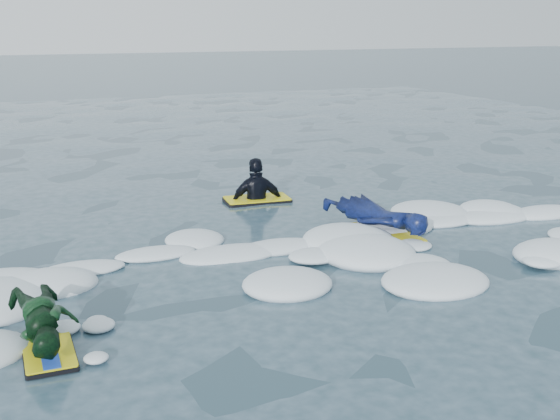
# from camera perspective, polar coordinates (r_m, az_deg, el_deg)

# --- Properties ---
(ground) EXTENTS (120.00, 120.00, 0.00)m
(ground) POSITION_cam_1_polar(r_m,az_deg,el_deg) (7.69, -1.81, -7.01)
(ground) COLOR #182B3B
(ground) RESTS_ON ground
(foam_band) EXTENTS (12.00, 3.10, 0.30)m
(foam_band) POSITION_cam_1_polar(r_m,az_deg,el_deg) (8.60, -4.22, -4.59)
(foam_band) COLOR white
(foam_band) RESTS_ON ground
(prone_woman_unit) EXTENTS (1.10, 1.89, 0.47)m
(prone_woman_unit) POSITION_cam_1_polar(r_m,az_deg,el_deg) (9.91, 7.97, -0.57)
(prone_woman_unit) COLOR black
(prone_woman_unit) RESTS_ON ground
(prone_child_unit) EXTENTS (0.60, 1.22, 0.48)m
(prone_child_unit) POSITION_cam_1_polar(r_m,az_deg,el_deg) (6.78, -18.55, -8.74)
(prone_child_unit) COLOR black
(prone_child_unit) RESTS_ON ground
(waiting_rider_unit) EXTENTS (1.11, 0.67, 1.59)m
(waiting_rider_unit) POSITION_cam_1_polar(r_m,az_deg,el_deg) (11.58, -1.87, 0.40)
(waiting_rider_unit) COLOR black
(waiting_rider_unit) RESTS_ON ground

